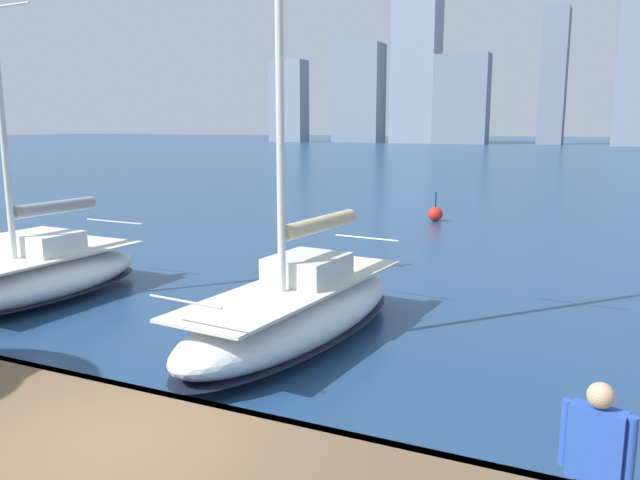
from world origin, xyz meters
TOP-DOWN VIEW (x-y plane):
  - dock_pier at (-0.00, -0.10)m, footprint 28.00×2.80m
  - city_skyline at (-2.08, -160.17)m, footprint 173.32×23.23m
  - sailboat_tan at (0.31, -5.72)m, footprint 2.99×7.60m
  - sailboat_grey at (8.05, -5.70)m, footprint 3.14×6.67m
  - person_blue_shirt at (-5.51, -0.01)m, footprint 0.62×0.30m
  - channel_buoy at (1.98, -23.74)m, footprint 0.70×0.70m

SIDE VIEW (x-z plane):
  - channel_buoy at x=1.98m, z-range -0.34..1.06m
  - dock_pier at x=0.00m, z-range 0.24..0.84m
  - sailboat_grey at x=8.05m, z-range -4.95..6.35m
  - sailboat_tan at x=0.31m, z-range -5.47..6.94m
  - person_blue_shirt at x=-5.51m, z-range 0.78..2.50m
  - city_skyline at x=-2.08m, z-range -3.47..39.56m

